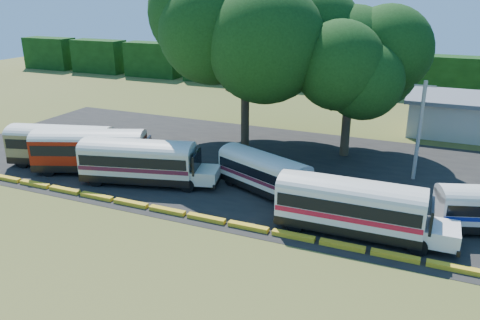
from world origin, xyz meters
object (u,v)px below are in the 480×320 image
at_px(bus_beige, 64,143).
at_px(bus_red, 93,148).
at_px(tree_west, 245,21).
at_px(bus_cream_west, 141,159).
at_px(bus_white_red, 353,204).

bearing_deg(bus_beige, bus_red, -20.30).
xyz_separation_m(bus_beige, tree_west, (12.32, 11.12, 9.77)).
distance_m(bus_beige, bus_red, 3.41).
xyz_separation_m(bus_red, bus_cream_west, (5.14, -0.59, -0.09)).
relative_size(bus_cream_west, bus_white_red, 1.02).
height_order(bus_cream_west, tree_west, tree_west).
xyz_separation_m(bus_red, tree_west, (8.93, 11.40, 9.71)).
height_order(bus_beige, tree_west, tree_west).
xyz_separation_m(bus_beige, bus_red, (3.39, -0.28, 0.06)).
distance_m(bus_cream_west, bus_white_red, 16.80).
bearing_deg(bus_cream_west, tree_west, 58.15).
bearing_deg(bus_cream_west, bus_white_red, -20.37).
distance_m(bus_beige, bus_cream_west, 8.58).
xyz_separation_m(bus_cream_west, bus_white_red, (16.71, -1.77, 0.01)).
relative_size(bus_cream_west, tree_west, 0.63).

